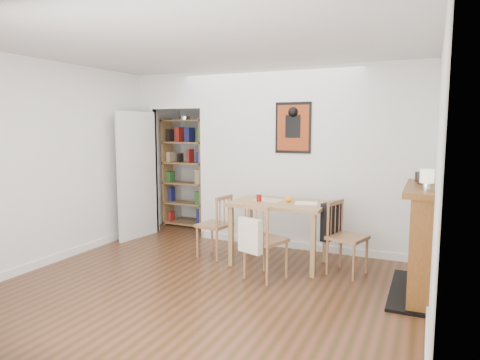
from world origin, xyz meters
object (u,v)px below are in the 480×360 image
at_px(orange_fruit, 289,199).
at_px(ceramic_jar_a, 423,179).
at_px(dining_table, 279,209).
at_px(red_glass, 259,198).
at_px(ceramic_jar_b, 419,177).
at_px(chair_front, 265,241).
at_px(fireplace, 422,237).
at_px(mantel_lamp, 427,177).
at_px(chair_right, 346,237).
at_px(bookshelf, 186,173).
at_px(chair_left, 214,226).
at_px(notebook, 306,203).

distance_m(orange_fruit, ceramic_jar_a, 1.62).
bearing_deg(dining_table, ceramic_jar_a, -6.88).
distance_m(red_glass, ceramic_jar_b, 1.92).
bearing_deg(orange_fruit, dining_table, -156.73).
bearing_deg(chair_front, fireplace, 8.23).
height_order(mantel_lamp, ceramic_jar_a, mantel_lamp).
height_order(chair_right, fireplace, fireplace).
bearing_deg(bookshelf, dining_table, -32.01).
bearing_deg(ceramic_jar_b, chair_front, -159.75).
height_order(dining_table, red_glass, red_glass).
relative_size(chair_left, orange_fruit, 10.52).
xyz_separation_m(red_glass, mantel_lamp, (1.97, -0.63, 0.43)).
distance_m(bookshelf, mantel_lamp, 4.48).
bearing_deg(orange_fruit, mantel_lamp, -24.58).
relative_size(chair_left, ceramic_jar_a, 7.23).
bearing_deg(ceramic_jar_a, chair_right, 168.41).
relative_size(chair_front, red_glass, 10.33).
bearing_deg(red_glass, chair_left, -178.94).
relative_size(red_glass, ceramic_jar_b, 0.80).
distance_m(fireplace, ceramic_jar_a, 0.62).
distance_m(chair_front, bookshelf, 3.05).
xyz_separation_m(dining_table, ceramic_jar_a, (1.67, -0.20, 0.50)).
bearing_deg(fireplace, red_glass, 171.67).
relative_size(bookshelf, red_glass, 22.06).
bearing_deg(chair_right, chair_front, -146.68).
xyz_separation_m(orange_fruit, mantel_lamp, (1.60, -0.73, 0.43)).
height_order(ceramic_jar_a, ceramic_jar_b, ceramic_jar_a).
relative_size(notebook, mantel_lamp, 1.33).
relative_size(chair_left, bookshelf, 0.45).
distance_m(chair_right, orange_fruit, 0.85).
height_order(chair_front, bookshelf, bookshelf).
height_order(chair_left, ceramic_jar_b, ceramic_jar_b).
xyz_separation_m(dining_table, notebook, (0.35, 0.01, 0.10)).
distance_m(dining_table, ceramic_jar_b, 1.70).
xyz_separation_m(bookshelf, fireplace, (3.94, -1.74, -0.33)).
xyz_separation_m(bookshelf, notebook, (2.59, -1.39, -0.12)).
relative_size(bookshelf, ceramic_jar_b, 17.64).
bearing_deg(chair_right, ceramic_jar_a, -11.59).
relative_size(chair_right, red_glass, 10.22).
distance_m(chair_right, ceramic_jar_b, 1.08).
relative_size(dining_table, ceramic_jar_b, 11.01).
relative_size(chair_right, orange_fruit, 10.82).
xyz_separation_m(notebook, ceramic_jar_a, (1.32, -0.21, 0.40)).
relative_size(chair_front, fireplace, 0.72).
distance_m(notebook, ceramic_jar_a, 1.39).
bearing_deg(dining_table, chair_right, -2.35).
bearing_deg(chair_left, red_glass, 1.06).
height_order(chair_left, bookshelf, bookshelf).
xyz_separation_m(chair_left, mantel_lamp, (2.62, -0.62, 0.86)).
distance_m(mantel_lamp, ceramic_jar_b, 0.70).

